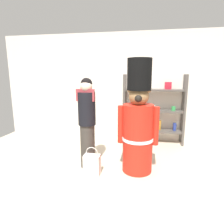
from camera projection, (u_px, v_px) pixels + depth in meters
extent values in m
plane|color=beige|center=(109.00, 184.00, 2.82)|extent=(6.40, 6.40, 0.00)
cube|color=silver|center=(126.00, 87.00, 4.69)|extent=(6.40, 0.12, 2.60)
cube|color=#4C4742|center=(124.00, 109.00, 4.43)|extent=(0.05, 0.05, 1.61)
cube|color=#4C4742|center=(185.00, 111.00, 4.19)|extent=(0.05, 0.05, 1.61)
cube|color=#4C4742|center=(125.00, 107.00, 4.72)|extent=(0.05, 0.05, 1.61)
cube|color=#4C4742|center=(182.00, 109.00, 4.47)|extent=(0.05, 0.05, 1.61)
cube|color=#4C4742|center=(152.00, 130.00, 4.55)|extent=(1.36, 0.30, 0.04)
cube|color=#4C4742|center=(153.00, 111.00, 4.46)|extent=(1.36, 0.30, 0.04)
cube|color=#4C4742|center=(154.00, 90.00, 4.36)|extent=(1.36, 0.30, 0.04)
cylinder|color=black|center=(134.00, 107.00, 4.54)|extent=(0.09, 0.09, 0.10)
cylinder|color=white|center=(153.00, 107.00, 4.47)|extent=(0.09, 0.09, 0.10)
cylinder|color=green|center=(173.00, 109.00, 4.35)|extent=(0.09, 0.09, 0.09)
cylinder|color=#596B33|center=(131.00, 123.00, 4.64)|extent=(0.07, 0.07, 0.24)
cylinder|color=silver|center=(145.00, 125.00, 4.55)|extent=(0.07, 0.07, 0.20)
cylinder|color=#B27226|center=(160.00, 125.00, 4.50)|extent=(0.06, 0.06, 0.23)
cylinder|color=navy|center=(175.00, 127.00, 4.46)|extent=(0.08, 0.08, 0.18)
cube|color=gold|center=(141.00, 87.00, 4.40)|extent=(0.14, 0.11, 0.11)
cube|color=#B21E2D|center=(168.00, 86.00, 4.29)|extent=(0.14, 0.12, 0.16)
cylinder|color=red|center=(138.00, 138.00, 3.13)|extent=(0.49, 0.49, 1.14)
cylinder|color=white|center=(138.00, 138.00, 3.13)|extent=(0.51, 0.51, 0.05)
sphere|color=#977046|center=(139.00, 96.00, 2.99)|extent=(0.32, 0.32, 0.32)
sphere|color=#977046|center=(130.00, 89.00, 3.00)|extent=(0.11, 0.11, 0.11)
sphere|color=#977046|center=(148.00, 89.00, 2.95)|extent=(0.11, 0.11, 0.11)
cylinder|color=black|center=(139.00, 74.00, 2.93)|extent=(0.38, 0.38, 0.49)
cylinder|color=red|center=(121.00, 124.00, 3.14)|extent=(0.11, 0.11, 0.63)
cylinder|color=red|center=(156.00, 126.00, 3.04)|extent=(0.11, 0.11, 0.63)
sphere|color=black|center=(138.00, 99.00, 2.86)|extent=(0.11, 0.11, 0.11)
cylinder|color=#38332D|center=(88.00, 146.00, 3.31)|extent=(0.25, 0.25, 0.77)
cylinder|color=black|center=(87.00, 109.00, 3.18)|extent=(0.29, 0.29, 0.55)
sphere|color=beige|center=(86.00, 87.00, 3.11)|extent=(0.20, 0.20, 0.20)
cube|color=#993338|center=(85.00, 95.00, 3.08)|extent=(0.31, 0.04, 0.20)
sphere|color=black|center=(86.00, 84.00, 3.12)|extent=(0.19, 0.19, 0.19)
cube|color=silver|center=(92.00, 165.00, 3.06)|extent=(0.26, 0.16, 0.34)
torus|color=silver|center=(92.00, 153.00, 3.02)|extent=(0.19, 0.01, 0.19)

